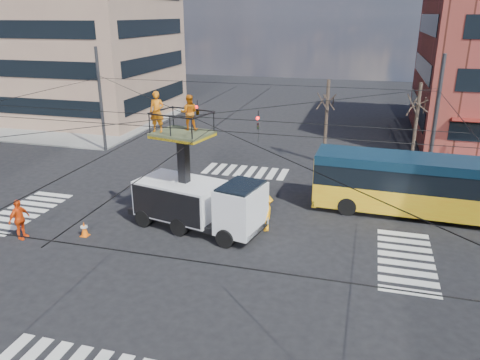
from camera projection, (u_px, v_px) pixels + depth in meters
name	position (u px, v px, depth m)	size (l,w,h in m)	color
ground	(194.00, 233.00, 23.20)	(120.00, 120.00, 0.00)	black
sidewalk_nw	(74.00, 120.00, 47.51)	(18.00, 18.00, 0.12)	slate
crosswalks	(194.00, 233.00, 23.20)	(22.40, 22.40, 0.02)	silver
overhead_network	(193.00, 148.00, 22.15)	(24.24, 24.24, 8.00)	#2D2D30
tree_a	(328.00, 99.00, 32.65)	(2.00, 2.00, 6.00)	#382B21
tree_b	(418.00, 103.00, 31.15)	(2.00, 2.00, 6.00)	#382B21
utility_truck	(198.00, 188.00, 23.07)	(7.34, 3.87, 6.86)	black
city_bus	(436.00, 186.00, 24.56)	(12.69, 3.06, 3.20)	orange
traffic_cone	(84.00, 229.00, 22.81)	(0.36, 0.36, 0.75)	#FF620A
worker_ground	(19.00, 219.00, 22.35)	(1.17, 0.49, 2.00)	#F44A0F
flagger	(266.00, 213.00, 23.25)	(1.21, 0.69, 1.87)	#FFA010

